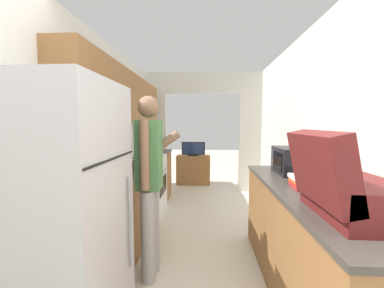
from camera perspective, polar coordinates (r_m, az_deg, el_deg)
wall_left at (r=2.91m, az=-22.34°, el=5.04°), size 0.38×6.63×2.50m
wall_right at (r=2.52m, az=31.22°, el=-0.04°), size 0.06×6.63×2.50m
wall_far_with_doorway at (r=4.96m, az=2.52°, el=4.93°), size 2.85×0.06×2.50m
counter_left at (r=3.40m, az=-14.22°, el=-11.90°), size 0.62×2.93×0.92m
counter_right at (r=2.30m, az=26.37°, el=-20.79°), size 0.62×2.09×0.92m
refrigerator at (r=1.78m, az=-29.64°, el=-14.94°), size 0.76×0.75×1.70m
range_oven at (r=3.90m, az=-11.63°, el=-9.56°), size 0.66×0.79×1.06m
person at (r=2.22m, az=-10.26°, el=-8.96°), size 0.54×0.38×1.68m
suitcase at (r=1.58m, az=32.81°, el=-8.83°), size 0.50×0.58×0.49m
microwave at (r=2.68m, az=23.77°, el=-3.72°), size 0.39×0.45×0.27m
book_stack at (r=2.16m, az=25.82°, el=-8.22°), size 0.25×0.29×0.09m
tv_cabinet at (r=5.65m, az=0.35°, el=-6.19°), size 0.79×0.42×0.68m
television at (r=5.53m, az=0.33°, el=-1.21°), size 0.55×0.16×0.32m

